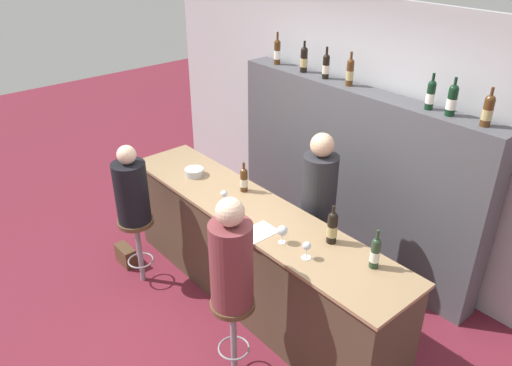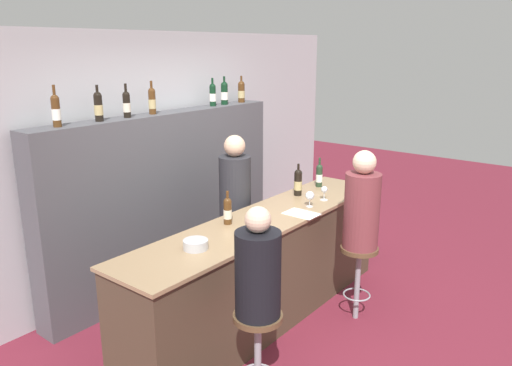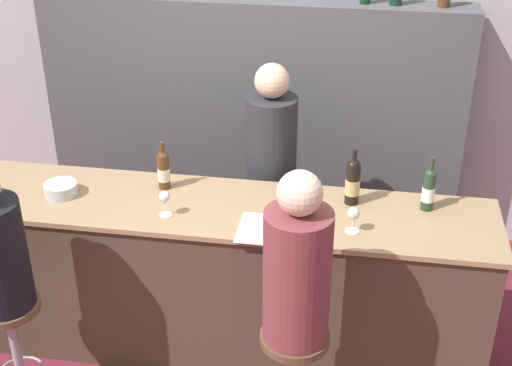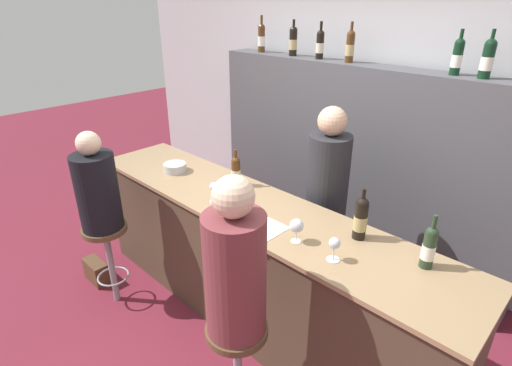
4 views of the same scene
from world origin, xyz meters
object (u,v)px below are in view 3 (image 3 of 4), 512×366
wine_bottle_counter_0 (164,169)px  bartender (271,196)px  wine_glass_0 (165,198)px  guest_seated_right (297,268)px  wine_bottle_counter_2 (429,189)px  wine_glass_1 (303,210)px  wine_glass_2 (354,215)px  bar_stool_right (294,360)px  metal_bowl (61,189)px  bar_stool_left (11,328)px  wine_bottle_counter_1 (353,181)px

wine_bottle_counter_0 → bartender: bartender is taller
wine_glass_0 → guest_seated_right: size_ratio=0.17×
wine_bottle_counter_2 → guest_seated_right: 1.03m
wine_glass_0 → wine_glass_1: bearing=0.0°
wine_glass_2 → bar_stool_right: (-0.23, -0.52, -0.55)m
wine_bottle_counter_2 → wine_glass_1: 0.72m
wine_glass_1 → metal_bowl: (-1.38, 0.12, -0.07)m
wine_glass_2 → metal_bowl: size_ratio=0.75×
bar_stool_left → guest_seated_right: bearing=0.0°
wine_bottle_counter_1 → bartender: bearing=141.8°
wine_glass_2 → wine_bottle_counter_2: bearing=37.1°
wine_glass_2 → guest_seated_right: size_ratio=0.16×
bar_stool_left → guest_seated_right: size_ratio=0.80×
wine_bottle_counter_1 → bartender: size_ratio=0.20×
wine_bottle_counter_2 → bartender: bearing=156.4°
wine_bottle_counter_1 → wine_glass_0: wine_bottle_counter_1 is taller
wine_glass_2 → metal_bowl: bearing=175.7°
wine_bottle_counter_1 → bartender: 0.74m
guest_seated_right → wine_bottle_counter_0: bearing=136.4°
wine_glass_2 → guest_seated_right: guest_seated_right is taller
wine_glass_0 → bar_stool_left: wine_glass_0 is taller
metal_bowl → bar_stool_right: metal_bowl is taller
wine_bottle_counter_1 → guest_seated_right: (-0.21, -0.82, -0.03)m
wine_bottle_counter_0 → wine_glass_1: wine_bottle_counter_0 is taller
wine_bottle_counter_0 → wine_bottle_counter_1: (1.07, 0.00, 0.02)m
wine_bottle_counter_2 → wine_glass_0: 1.42m
metal_bowl → wine_bottle_counter_0: bearing=17.2°
wine_bottle_counter_1 → wine_bottle_counter_2: (0.41, 0.00, -0.01)m
wine_bottle_counter_0 → bar_stool_left: size_ratio=0.41×
bar_stool_right → bartender: bearing=103.6°
wine_bottle_counter_0 → bar_stool_right: bearing=-43.6°
bar_stool_left → guest_seated_right: (1.48, 0.00, 0.55)m
bar_stool_left → guest_seated_right: guest_seated_right is taller
wine_bottle_counter_2 → wine_glass_0: (-1.39, -0.30, -0.02)m
bar_stool_right → bartender: size_ratio=0.43×
wine_glass_1 → guest_seated_right: (0.03, -0.52, 0.00)m
wine_glass_2 → bar_stool_right: size_ratio=0.20×
guest_seated_right → metal_bowl: bearing=155.5°
wine_bottle_counter_1 → wine_glass_0: 1.03m
wine_bottle_counter_0 → bar_stool_right: wine_bottle_counter_0 is taller
wine_bottle_counter_2 → wine_glass_2: bearing=-142.9°
wine_bottle_counter_0 → wine_bottle_counter_2: (1.48, 0.00, 0.01)m
wine_bottle_counter_2 → guest_seated_right: (-0.62, -0.82, -0.02)m
bar_stool_left → bartender: 1.71m
wine_bottle_counter_1 → bar_stool_left: wine_bottle_counter_1 is taller
wine_glass_2 → guest_seated_right: (-0.23, -0.52, 0.01)m
wine_glass_0 → wine_glass_2: bearing=0.0°
wine_bottle_counter_2 → wine_glass_2: (-0.39, -0.30, -0.03)m
wine_glass_0 → bar_stool_left: size_ratio=0.21×
wine_glass_1 → wine_bottle_counter_1: bearing=50.4°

